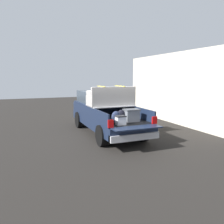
% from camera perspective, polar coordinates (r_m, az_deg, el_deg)
% --- Properties ---
extents(ground_plane, '(40.00, 40.00, 0.00)m').
position_cam_1_polar(ground_plane, '(10.71, -1.23, -5.37)').
color(ground_plane, black).
extents(pickup_truck, '(6.05, 2.06, 2.23)m').
position_cam_1_polar(pickup_truck, '(10.85, -1.94, 0.11)').
color(pickup_truck, '#162138').
rests_on(pickup_truck, ground_plane).
extents(building_facade, '(8.97, 0.36, 3.97)m').
position_cam_1_polar(building_facade, '(13.75, 14.70, 5.86)').
color(building_facade, beige).
rests_on(building_facade, ground_plane).
extents(trash_can, '(0.60, 0.60, 0.98)m').
position_cam_1_polar(trash_can, '(15.61, 3.53, 0.96)').
color(trash_can, '#1E592D').
rests_on(trash_can, ground_plane).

